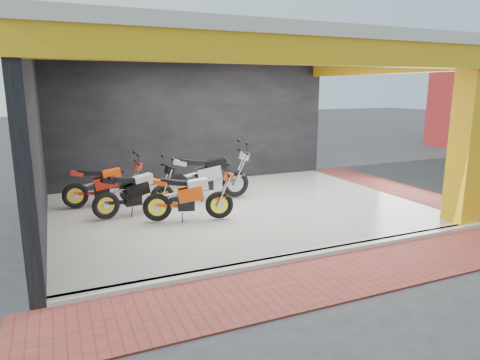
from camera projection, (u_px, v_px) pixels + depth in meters
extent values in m
plane|color=#2D2D30|center=(281.00, 239.00, 8.00)|extent=(80.00, 80.00, 0.00)
cube|color=silver|center=(238.00, 209.00, 9.78)|extent=(8.00, 6.00, 0.10)
cube|color=beige|center=(238.00, 47.00, 9.03)|extent=(8.40, 6.40, 0.20)
cube|color=black|center=(195.00, 124.00, 12.19)|extent=(8.20, 0.20, 3.50)
cube|color=black|center=(33.00, 144.00, 7.81)|extent=(0.20, 6.20, 3.50)
cube|color=gold|center=(468.00, 140.00, 8.43)|extent=(0.50, 0.50, 3.50)
cube|color=gold|center=(318.00, 51.00, 6.40)|extent=(8.40, 0.30, 0.40)
cube|color=gold|center=(385.00, 66.00, 10.66)|extent=(0.30, 6.40, 0.40)
cube|color=silver|center=(311.00, 255.00, 7.08)|extent=(8.00, 0.20, 0.10)
cube|color=#963631|center=(339.00, 276.00, 6.39)|extent=(9.00, 1.40, 0.03)
cube|color=#963631|center=(399.00, 190.00, 11.67)|extent=(1.40, 7.00, 0.03)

